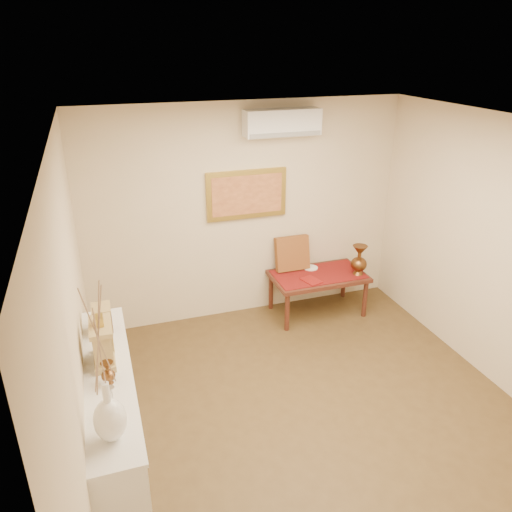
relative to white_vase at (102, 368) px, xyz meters
name	(u,v)px	position (x,y,z in m)	size (l,w,h in m)	color
floor	(318,420)	(1.83, 0.72, -1.53)	(4.50, 4.50, 0.00)	brown
ceiling	(336,132)	(1.83, 0.72, 1.17)	(4.50, 4.50, 0.00)	silver
wall_back	(246,213)	(1.83, 2.97, -0.18)	(4.00, 0.02, 2.70)	beige
wall_left	(76,335)	(-0.17, 0.72, -0.18)	(0.02, 4.50, 2.70)	beige
white_vase	(102,368)	(0.00, 0.00, 0.00)	(0.21, 0.21, 1.09)	white
candlestick	(112,399)	(0.02, 0.27, -0.45)	(0.09, 0.09, 0.20)	silver
brass_urn_small	(108,370)	(0.01, 0.59, -0.43)	(0.10, 0.10, 0.24)	brown
table_cloth	(318,274)	(2.68, 2.60, -0.97)	(1.14, 0.59, 0.01)	maroon
brass_urn_tall	(359,257)	(3.17, 2.45, -0.73)	(0.21, 0.21, 0.47)	brown
plate	(310,268)	(2.66, 2.80, -0.96)	(0.19, 0.19, 0.01)	white
menu	(311,281)	(2.51, 2.45, -0.96)	(0.18, 0.25, 0.01)	maroon
cushion	(292,253)	(2.41, 2.86, -0.74)	(0.45, 0.10, 0.45)	#601D13
display_ledge	(115,422)	(0.01, 0.72, -1.03)	(0.37, 2.02, 0.98)	white
mantel_clock	(103,342)	(0.00, 0.88, -0.37)	(0.17, 0.36, 0.41)	tan
wooden_chest	(102,319)	(0.01, 1.34, -0.42)	(0.16, 0.21, 0.24)	tan
low_table	(318,279)	(2.68, 2.60, -1.04)	(1.20, 0.70, 0.55)	#4D2217
painting	(247,194)	(1.83, 2.95, 0.07)	(1.00, 0.06, 0.60)	#B49739
ac_unit	(282,122)	(2.23, 2.84, 0.92)	(0.90, 0.25, 0.30)	white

